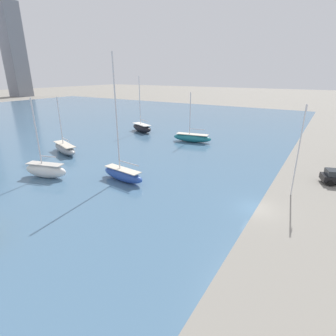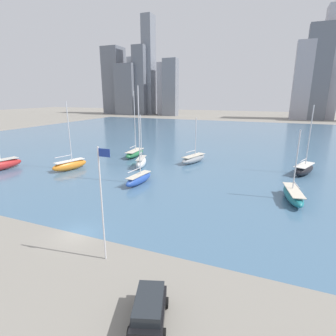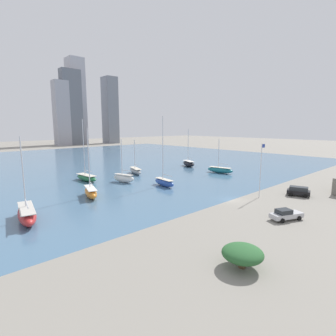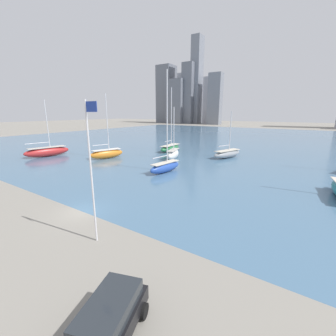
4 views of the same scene
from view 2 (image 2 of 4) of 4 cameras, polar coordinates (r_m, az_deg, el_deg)
The scene contains 12 objects.
ground_plane at distance 31.82m, azimuth -19.14°, elevation -13.38°, with size 500.00×500.00×0.00m, color gray.
harbor_water at distance 93.72m, azimuth 9.88°, elevation 6.18°, with size 180.00×140.00×0.00m.
flag_pole at distance 24.10m, azimuth -14.13°, elevation -7.00°, with size 1.24×0.14×10.81m.
distant_city_skyline at distance 198.44m, azimuth 7.36°, elevation 18.56°, with size 190.40×21.97×72.22m.
sailboat_blue at distance 45.67m, azimuth -6.38°, elevation -2.21°, with size 2.51×7.28×16.43m.
sailboat_green at distance 66.21m, azimuth -7.27°, elevation 3.26°, with size 3.05×8.75×15.91m.
sailboat_black at distance 57.47m, azimuth 27.47°, elevation -0.19°, with size 5.23×7.92×13.23m.
sailboat_white at distance 56.34m, azimuth -5.85°, elevation 1.31°, with size 3.55×6.68×11.01m.
sailboat_orange at distance 57.65m, azimuth -20.59°, elevation 0.68°, with size 4.17×7.86×13.80m.
sailboat_gray at distance 60.08m, azimuth 5.57°, elevation 2.03°, with size 4.81×8.63×10.12m.
sailboat_teal at distance 42.43m, azimuth 25.57°, elevation -5.29°, with size 3.49×8.55×10.33m.
parked_suv_black at distance 20.09m, azimuth -4.12°, elevation -28.23°, with size 3.39×4.71×1.93m.
Camera 2 is at (19.19, -20.51, 14.95)m, focal length 28.00 mm.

